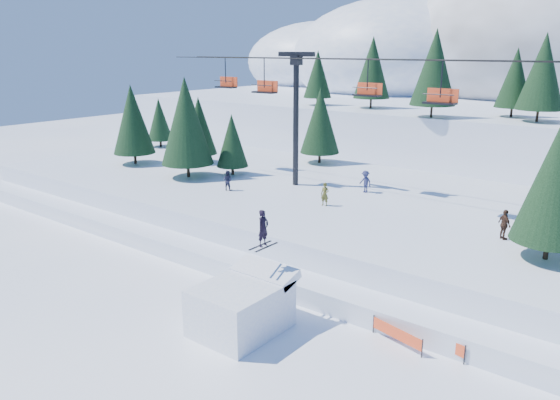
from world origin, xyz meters
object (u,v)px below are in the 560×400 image
Objects in this scene: jump_kicker at (242,305)px; banner_near at (397,334)px; chairlift at (424,107)px; banner_far at (437,340)px.

jump_kicker reaches higher than banner_near.
jump_kicker is 0.12× the size of chairlift.
jump_kicker is at bearing -153.23° from banner_near.
jump_kicker is 9.01m from banner_far.
chairlift is at bearing 85.94° from jump_kicker.
banner_far is at bearing 20.68° from banner_near.
chairlift is 16.53× the size of banner_far.
chairlift reaches higher than jump_kicker.
chairlift is (1.18, 16.68, 8.04)m from jump_kicker.
banner_far is at bearing -61.64° from chairlift.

